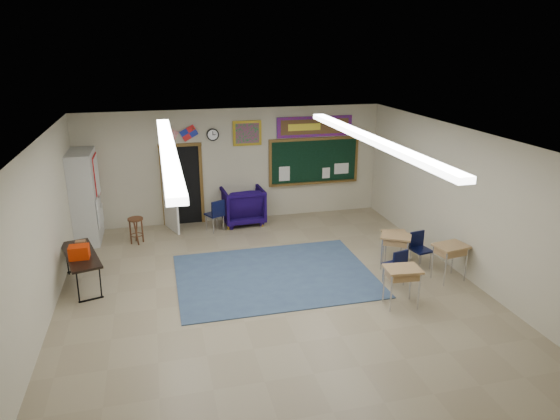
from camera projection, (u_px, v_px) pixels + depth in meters
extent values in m
plane|color=gray|center=(274.00, 295.00, 9.57)|extent=(9.00, 9.00, 0.00)
cube|color=#AAA38A|center=(235.00, 165.00, 13.23)|extent=(8.00, 0.04, 3.00)
cube|color=#AAA38A|center=(379.00, 371.00, 4.95)|extent=(8.00, 0.04, 3.00)
cube|color=#AAA38A|center=(37.00, 242.00, 8.17)|extent=(0.04, 9.00, 3.00)
cube|color=#AAA38A|center=(467.00, 205.00, 10.01)|extent=(0.04, 9.00, 3.00)
cube|color=silver|center=(274.00, 140.00, 8.61)|extent=(8.00, 9.00, 0.04)
cube|color=#364F67|center=(275.00, 275.00, 10.35)|extent=(4.00, 3.00, 0.02)
cube|color=black|center=(182.00, 185.00, 13.04)|extent=(0.95, 0.04, 2.10)
cube|color=silver|center=(169.00, 192.00, 12.56)|extent=(0.35, 0.86, 2.05)
cube|color=brown|center=(314.00, 161.00, 13.71)|extent=(2.55, 0.05, 1.30)
cube|color=black|center=(314.00, 161.00, 13.69)|extent=(2.40, 0.03, 1.15)
cube|color=brown|center=(314.00, 183.00, 13.84)|extent=(2.40, 0.12, 0.04)
cube|color=#A90E1C|center=(315.00, 127.00, 13.40)|extent=(2.10, 0.04, 0.55)
cube|color=brown|center=(315.00, 127.00, 13.39)|extent=(1.90, 0.03, 0.40)
cube|color=#A2841F|center=(247.00, 133.00, 13.01)|extent=(0.75, 0.05, 0.65)
cube|color=#A51466|center=(247.00, 133.00, 12.99)|extent=(0.62, 0.03, 0.52)
cylinder|color=black|center=(213.00, 135.00, 12.80)|extent=(0.32, 0.05, 0.32)
cylinder|color=white|center=(213.00, 135.00, 12.78)|extent=(0.26, 0.02, 0.26)
cube|color=#B1B1AC|center=(85.00, 197.00, 11.90)|extent=(0.55, 1.25, 2.20)
imported|color=black|center=(242.00, 205.00, 13.25)|extent=(1.12, 1.14, 0.99)
cube|color=#A47E4C|center=(396.00, 236.00, 10.51)|extent=(0.77, 0.72, 0.04)
cube|color=olive|center=(396.00, 241.00, 10.54)|extent=(0.66, 0.61, 0.12)
cube|color=#A47E4C|center=(395.00, 233.00, 10.95)|extent=(0.60, 0.49, 0.04)
cube|color=olive|center=(395.00, 237.00, 10.98)|extent=(0.52, 0.42, 0.11)
cube|color=#A47E4C|center=(403.00, 269.00, 8.96)|extent=(0.67, 0.53, 0.04)
cube|color=olive|center=(402.00, 274.00, 8.99)|extent=(0.58, 0.45, 0.13)
cube|color=#A47E4C|center=(451.00, 246.00, 9.96)|extent=(0.71, 0.58, 0.04)
cube|color=olive|center=(451.00, 251.00, 9.99)|extent=(0.61, 0.49, 0.13)
cube|color=black|center=(81.00, 255.00, 9.76)|extent=(0.96, 1.72, 0.05)
cube|color=#C32D03|center=(79.00, 252.00, 9.50)|extent=(0.36, 0.27, 0.25)
cylinder|color=#4F2917|center=(135.00, 219.00, 11.84)|extent=(0.36, 0.36, 0.04)
torus|color=#4F2917|center=(137.00, 235.00, 11.97)|extent=(0.30, 0.30, 0.02)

